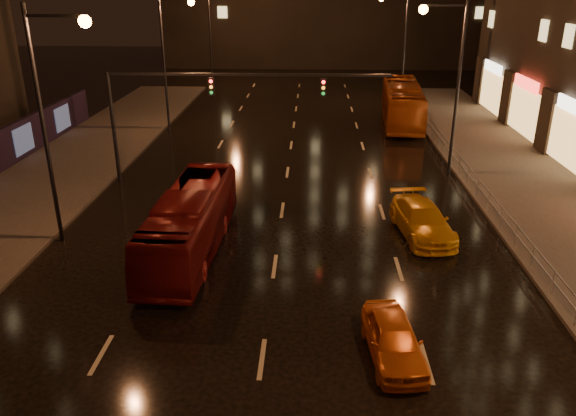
{
  "coord_description": "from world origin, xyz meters",
  "views": [
    {
      "loc": [
        1.4,
        -10.12,
        10.76
      ],
      "look_at": [
        0.54,
        10.15,
        2.5
      ],
      "focal_mm": 35.0,
      "sensor_mm": 36.0,
      "label": 1
    }
  ],
  "objects_px": {
    "bus_red": "(191,222)",
    "bus_curb": "(402,103)",
    "taxi_far": "(422,220)",
    "taxi_near": "(394,339)"
  },
  "relations": [
    {
      "from": "taxi_far",
      "to": "taxi_near",
      "type": "bearing_deg",
      "value": -113.11
    },
    {
      "from": "bus_red",
      "to": "bus_curb",
      "type": "bearing_deg",
      "value": 64.5
    },
    {
      "from": "taxi_far",
      "to": "bus_red",
      "type": "bearing_deg",
      "value": -176.45
    },
    {
      "from": "bus_red",
      "to": "taxi_far",
      "type": "distance_m",
      "value": 10.3
    },
    {
      "from": "bus_curb",
      "to": "taxi_far",
      "type": "relative_size",
      "value": 2.34
    },
    {
      "from": "bus_red",
      "to": "taxi_near",
      "type": "relative_size",
      "value": 2.56
    },
    {
      "from": "taxi_near",
      "to": "taxi_far",
      "type": "distance_m",
      "value": 9.37
    },
    {
      "from": "bus_red",
      "to": "bus_curb",
      "type": "distance_m",
      "value": 26.59
    },
    {
      "from": "taxi_far",
      "to": "bus_curb",
      "type": "bearing_deg",
      "value": 76.38
    },
    {
      "from": "taxi_near",
      "to": "taxi_far",
      "type": "bearing_deg",
      "value": 69.04
    }
  ]
}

